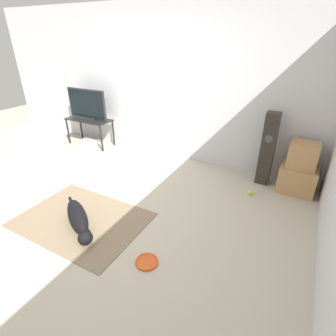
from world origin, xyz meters
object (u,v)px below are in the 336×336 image
(tennis_ball_near_speaker, at_px, (262,181))
(game_console, at_px, (90,142))
(tv, at_px, (87,105))
(frisbee, at_px, (147,262))
(tv_stand, at_px, (89,123))
(cardboard_box_upper, at_px, (303,155))
(tennis_ball_by_boxes, at_px, (250,193))
(cardboard_box_lower, at_px, (297,179))
(dog, at_px, (78,218))
(floor_speaker, at_px, (268,149))

(tennis_ball_near_speaker, distance_m, game_console, 3.50)
(tv, relative_size, game_console, 2.76)
(frisbee, distance_m, tennis_ball_near_speaker, 2.30)
(tv, xyz_separation_m, game_console, (-0.05, -0.02, -0.78))
(tv_stand, relative_size, tv, 1.05)
(tv_stand, height_order, tennis_ball_near_speaker, tv_stand)
(cardboard_box_upper, relative_size, tennis_ball_by_boxes, 5.71)
(tennis_ball_by_boxes, xyz_separation_m, tennis_ball_near_speaker, (0.09, 0.42, 0.00))
(cardboard_box_lower, bearing_deg, tv, -179.53)
(cardboard_box_upper, distance_m, tennis_ball_near_speaker, 0.70)
(cardboard_box_lower, distance_m, tv, 3.95)
(tennis_ball_near_speaker, bearing_deg, dog, -129.17)
(floor_speaker, distance_m, game_console, 3.52)
(tennis_ball_by_boxes, bearing_deg, tv_stand, 173.40)
(cardboard_box_lower, distance_m, tv_stand, 3.91)
(tennis_ball_by_boxes, bearing_deg, cardboard_box_lower, 37.73)
(dog, bearing_deg, tv, 129.92)
(tennis_ball_near_speaker, bearing_deg, floor_speaker, 112.18)
(cardboard_box_upper, height_order, floor_speaker, floor_speaker)
(dog, relative_size, cardboard_box_lower, 1.78)
(frisbee, height_order, tv, tv)
(cardboard_box_upper, relative_size, tv, 0.42)
(cardboard_box_lower, distance_m, tennis_ball_near_speaker, 0.48)
(frisbee, bearing_deg, tennis_ball_by_boxes, 70.71)
(tv_stand, xyz_separation_m, tennis_ball_near_speaker, (3.45, 0.03, -0.43))
(floor_speaker, height_order, tennis_ball_near_speaker, floor_speaker)
(cardboard_box_lower, relative_size, tennis_ball_by_boxes, 7.46)
(dog, xyz_separation_m, cardboard_box_upper, (2.16, 2.12, 0.44))
(frisbee, bearing_deg, floor_speaker, 72.68)
(tennis_ball_by_boxes, distance_m, tennis_ball_near_speaker, 0.43)
(cardboard_box_lower, relative_size, floor_speaker, 0.45)
(cardboard_box_lower, height_order, tennis_ball_by_boxes, cardboard_box_lower)
(cardboard_box_lower, xyz_separation_m, tennis_ball_near_speaker, (-0.45, -0.00, -0.16))
(cardboard_box_upper, height_order, tv, tv)
(tv, bearing_deg, dog, -50.08)
(tv, relative_size, tennis_ball_near_speaker, 13.73)
(frisbee, relative_size, cardboard_box_lower, 0.47)
(frisbee, bearing_deg, tv, 141.71)
(tv_stand, bearing_deg, cardboard_box_upper, 0.72)
(tennis_ball_near_speaker, bearing_deg, tv, -179.54)
(dog, height_order, game_console, dog)
(floor_speaker, bearing_deg, tv, -178.81)
(game_console, bearing_deg, cardboard_box_lower, 0.70)
(tennis_ball_near_speaker, bearing_deg, frisbee, -108.06)
(tennis_ball_by_boxes, bearing_deg, floor_speaker, 80.59)
(tv_stand, height_order, game_console, tv_stand)
(tv_stand, distance_m, tennis_ball_near_speaker, 3.47)
(tennis_ball_by_boxes, bearing_deg, dog, -133.88)
(tv, bearing_deg, tv_stand, -90.00)
(tennis_ball_by_boxes, height_order, game_console, game_console)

